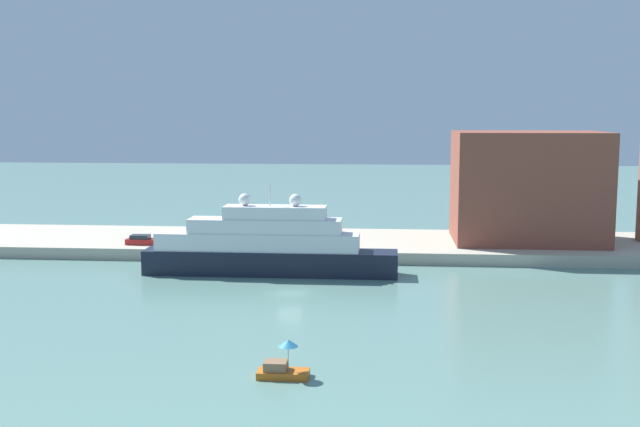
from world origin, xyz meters
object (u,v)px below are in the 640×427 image
Objects in this scene: harbor_building at (528,187)px; large_yacht at (267,247)px; small_motorboat at (282,366)px; parked_car at (141,240)px; person_figure at (168,238)px; mooring_bollard at (343,246)px.

large_yacht is at bearing -151.94° from harbor_building.
small_motorboat reaches higher than parked_car.
mooring_bollard is at bearing -6.67° from person_figure.
mooring_bollard is (-24.20, -8.94, -6.90)m from harbor_building.
parked_car is 3.41m from person_figure.
harbor_building reaches higher than large_yacht.
mooring_bollard is at bearing -159.72° from harbor_building.
parked_car reaches higher than mooring_bollard.
large_yacht is 20.96m from parked_car.
large_yacht reaches higher than mooring_bollard.
parked_car is at bearing -172.03° from harbor_building.
parked_car is at bearing 118.66° from small_motorboat.
large_yacht is at bearing -134.88° from mooring_bollard.
person_figure is at bearing 114.94° from small_motorboat.
mooring_bollard is at bearing 87.55° from small_motorboat.
large_yacht is 7.36× the size of parked_car.
harbor_building is 22.20× the size of mooring_bollard.
small_motorboat is 59.10m from harbor_building.
person_figure reaches higher than parked_car.
harbor_building reaches higher than small_motorboat.
large_yacht is at bearing -36.78° from person_figure.
large_yacht is 33.62× the size of mooring_bollard.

